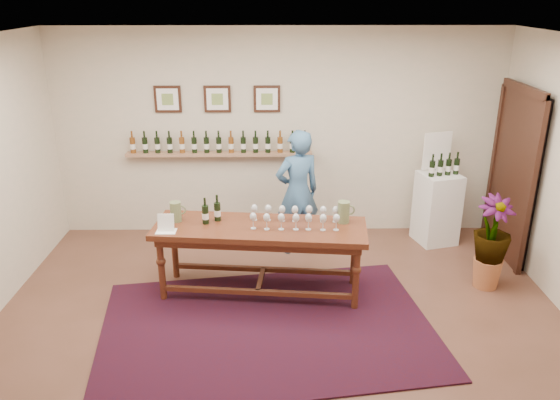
{
  "coord_description": "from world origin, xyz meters",
  "views": [
    {
      "loc": [
        -0.07,
        -4.68,
        3.21
      ],
      "look_at": [
        0.0,
        0.8,
        1.1
      ],
      "focal_mm": 35.0,
      "sensor_mm": 36.0,
      "label": 1
    }
  ],
  "objects_px": {
    "tasting_table": "(260,236)",
    "display_pedestal": "(437,208)",
    "person": "(297,192)",
    "potted_plant": "(491,243)"
  },
  "relations": [
    {
      "from": "tasting_table",
      "to": "display_pedestal",
      "type": "relative_size",
      "value": 2.47
    },
    {
      "from": "tasting_table",
      "to": "person",
      "type": "bearing_deg",
      "value": 72.64
    },
    {
      "from": "person",
      "to": "display_pedestal",
      "type": "bearing_deg",
      "value": 167.22
    },
    {
      "from": "potted_plant",
      "to": "display_pedestal",
      "type": "bearing_deg",
      "value": 101.8
    },
    {
      "from": "person",
      "to": "tasting_table",
      "type": "bearing_deg",
      "value": 45.94
    },
    {
      "from": "tasting_table",
      "to": "potted_plant",
      "type": "relative_size",
      "value": 2.49
    },
    {
      "from": "potted_plant",
      "to": "person",
      "type": "xyz_separation_m",
      "value": [
        -2.14,
        0.97,
        0.26
      ]
    },
    {
      "from": "tasting_table",
      "to": "person",
      "type": "xyz_separation_m",
      "value": [
        0.46,
        1.06,
        0.12
      ]
    },
    {
      "from": "display_pedestal",
      "to": "person",
      "type": "distance_m",
      "value": 1.93
    },
    {
      "from": "display_pedestal",
      "to": "person",
      "type": "relative_size",
      "value": 0.59
    }
  ]
}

